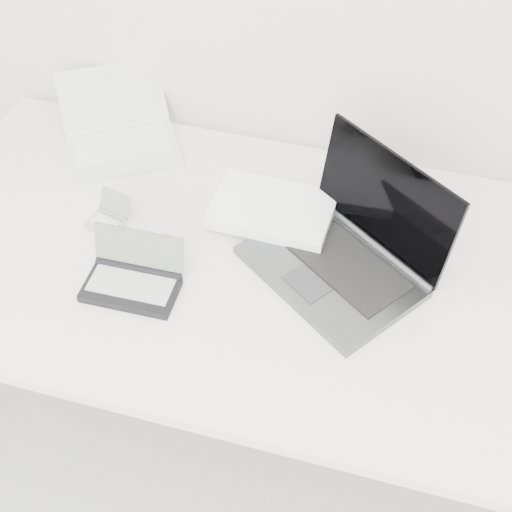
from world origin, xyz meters
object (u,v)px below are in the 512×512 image
(netbook_open_white, at_px, (120,135))
(palmtop_charcoal, at_px, (133,279))
(desk, at_px, (275,279))
(laptop_large, at_px, (320,236))

(netbook_open_white, relative_size, palmtop_charcoal, 2.13)
(desk, distance_m, palmtop_charcoal, 0.30)
(laptop_large, bearing_deg, palmtop_charcoal, -113.20)
(laptop_large, bearing_deg, netbook_open_white, -166.11)
(netbook_open_white, height_order, palmtop_charcoal, netbook_open_white)
(laptop_large, bearing_deg, desk, -101.72)
(desk, distance_m, laptop_large, 0.14)
(desk, relative_size, netbook_open_white, 3.93)
(palmtop_charcoal, bearing_deg, netbook_open_white, 114.99)
(palmtop_charcoal, bearing_deg, laptop_large, 29.86)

